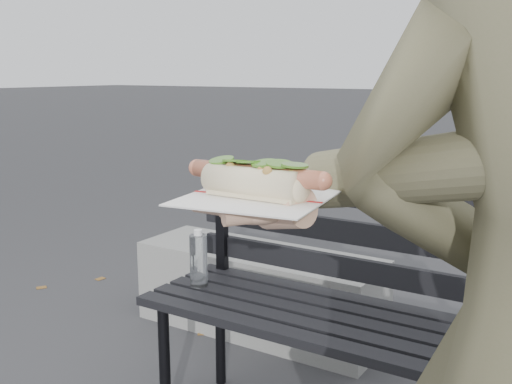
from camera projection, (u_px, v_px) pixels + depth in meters
park_bench at (368, 301)px, 1.91m from camera, size 1.50×0.44×0.88m
concrete_block at (259, 291)px, 2.90m from camera, size 1.20×0.40×0.40m
held_hotdog at (410, 174)px, 0.77m from camera, size 0.62×0.32×0.20m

